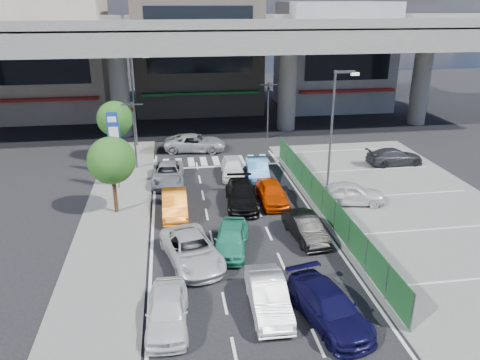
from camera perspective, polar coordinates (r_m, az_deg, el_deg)
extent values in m
plane|color=black|center=(25.96, 0.04, -6.79)|extent=(120.00, 120.00, 0.00)
cube|color=slate|center=(31.08, 19.96, -3.19)|extent=(12.00, 28.00, 0.06)
cube|color=slate|center=(29.50, -14.77, -3.83)|extent=(4.00, 30.00, 0.12)
cylinder|color=#61625D|center=(45.65, -14.45, 10.16)|extent=(1.80, 1.80, 8.00)
cylinder|color=#61625D|center=(46.85, 5.75, 10.97)|extent=(1.80, 1.80, 8.00)
cylinder|color=#61625D|center=(52.08, 21.13, 10.71)|extent=(1.80, 1.80, 8.00)
cube|color=#61625D|center=(44.94, -4.41, 17.02)|extent=(64.00, 14.00, 2.00)
cube|color=#61625D|center=(38.09, -3.61, 18.28)|extent=(64.00, 0.40, 0.90)
cube|color=#61625D|center=(51.64, -5.09, 18.96)|extent=(64.00, 0.40, 0.90)
cube|color=gray|center=(56.39, -22.14, 13.85)|extent=(12.00, 10.00, 13.00)
cube|color=#A41B14|center=(51.99, -22.76, 9.12)|extent=(10.80, 1.60, 0.25)
cube|color=black|center=(51.47, -23.43, 13.86)|extent=(9.60, 0.10, 5.85)
cube|color=gray|center=(55.99, -5.30, 16.24)|extent=(14.00, 10.00, 15.00)
cube|color=#156C2B|center=(51.56, -4.75, 10.57)|extent=(12.60, 1.60, 0.25)
cube|color=black|center=(50.94, -4.94, 16.63)|extent=(11.20, 0.10, 6.75)
cube|color=gray|center=(58.38, 11.24, 14.66)|extent=(12.00, 10.00, 12.00)
cube|color=#A41B14|center=(54.09, 12.80, 10.62)|extent=(10.80, 1.60, 0.25)
cube|color=black|center=(53.64, 13.10, 14.63)|extent=(9.60, 0.10, 5.40)
cylinder|color=#595B60|center=(36.08, -12.74, 5.23)|extent=(0.14, 0.14, 5.20)
cube|color=#595B60|center=(35.52, -13.05, 8.95)|extent=(1.60, 0.08, 0.08)
imported|color=black|center=(35.58, -13.01, 8.48)|extent=(0.26, 1.24, 0.50)
cylinder|color=#595B60|center=(43.70, 3.43, 8.43)|extent=(0.14, 0.14, 5.20)
cube|color=#595B60|center=(43.24, 3.50, 11.54)|extent=(1.60, 0.08, 0.08)
imported|color=black|center=(43.29, 3.49, 11.15)|extent=(0.26, 1.24, 0.50)
cylinder|color=#595B60|center=(31.61, 11.06, 5.77)|extent=(0.16, 0.16, 8.00)
cube|color=#595B60|center=(31.05, 12.64, 12.74)|extent=(1.40, 0.15, 0.15)
cube|color=silver|center=(31.32, 13.84, 12.44)|extent=(0.50, 0.22, 0.18)
cylinder|color=#595B60|center=(41.60, -12.84, 9.28)|extent=(0.16, 0.16, 8.00)
cube|color=#595B60|center=(40.98, -12.43, 14.67)|extent=(1.40, 0.15, 0.15)
cube|color=silver|center=(40.96, -11.40, 14.53)|extent=(0.50, 0.22, 0.18)
cylinder|color=#595B60|center=(32.82, -14.66, 0.72)|extent=(0.10, 0.10, 2.20)
cube|color=navy|center=(32.18, -15.00, 4.23)|extent=(0.80, 0.12, 3.00)
cube|color=white|center=(32.11, -15.01, 4.19)|extent=(0.60, 0.02, 2.40)
cylinder|color=#595B60|center=(35.69, -14.88, 2.34)|extent=(0.10, 0.10, 2.20)
cube|color=navy|center=(35.10, -15.19, 5.58)|extent=(0.80, 0.12, 3.00)
cube|color=white|center=(35.03, -15.21, 5.55)|extent=(0.60, 0.02, 2.40)
cylinder|color=#382314|center=(29.06, -14.98, -1.79)|extent=(0.24, 0.24, 2.40)
sphere|color=#174714|center=(28.30, -15.39, 2.32)|extent=(2.80, 2.80, 2.80)
cylinder|color=#382314|center=(39.00, -14.71, 4.09)|extent=(0.24, 0.24, 2.40)
sphere|color=#174714|center=(38.44, -15.02, 7.22)|extent=(2.80, 2.80, 2.80)
imported|color=silver|center=(19.37, -8.85, -15.44)|extent=(1.80, 4.12, 1.38)
imported|color=silver|center=(19.96, 3.46, -13.95)|extent=(1.56, 4.22, 1.38)
imported|color=black|center=(19.67, 10.78, -14.93)|extent=(2.93, 5.06, 1.38)
imported|color=silver|center=(23.30, -5.89, -8.47)|extent=(3.37, 5.36, 1.38)
imported|color=teal|center=(24.22, -1.11, -7.12)|extent=(2.51, 4.32, 1.38)
imported|color=black|center=(25.61, 7.99, -5.78)|extent=(1.79, 4.09, 1.31)
imported|color=orange|center=(28.39, -7.96, -2.91)|extent=(1.47, 4.19, 1.38)
imported|color=black|center=(29.32, 0.20, -1.90)|extent=(2.30, 4.89, 1.38)
imported|color=#C73400|center=(29.80, 3.92, -1.56)|extent=(1.64, 4.05, 1.38)
imported|color=#999BA0|center=(33.43, -8.80, 0.74)|extent=(2.36, 4.84, 1.32)
imported|color=white|center=(34.22, -0.90, 1.53)|extent=(1.98, 4.18, 1.38)
imported|color=#4382BB|center=(34.05, 2.12, 1.42)|extent=(1.87, 4.31, 1.38)
imported|color=#9FA3A5|center=(40.29, -5.51, 4.52)|extent=(5.47, 3.06, 1.45)
imported|color=silver|center=(30.30, 13.33, -1.54)|extent=(4.45, 2.54, 1.43)
imported|color=#292A2E|center=(38.53, 18.31, 2.72)|extent=(4.44, 1.87, 1.28)
cone|color=red|center=(30.00, 9.68, -2.19)|extent=(0.42, 0.42, 0.75)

